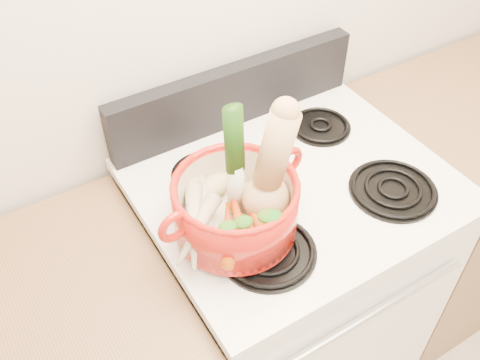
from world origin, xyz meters
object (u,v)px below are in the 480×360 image
stove_body (284,289)px  leek (236,161)px  squash (272,167)px  dutch_oven (235,207)px

stove_body → leek: 0.71m
squash → leek: 0.08m
leek → squash: bearing=-38.0°
stove_body → squash: (-0.14, -0.09, 0.68)m
stove_body → leek: bearing=-169.1°
stove_body → dutch_oven: (-0.22, -0.07, 0.58)m
stove_body → dutch_oven: size_ratio=3.26×
squash → leek: size_ratio=0.95×
stove_body → leek: leek is taller
squash → leek: bearing=153.8°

